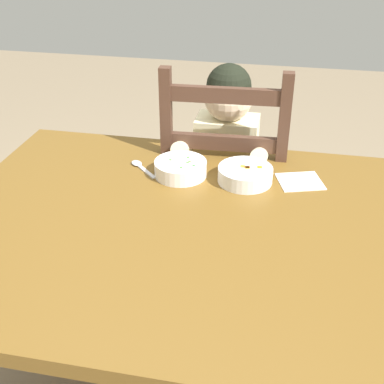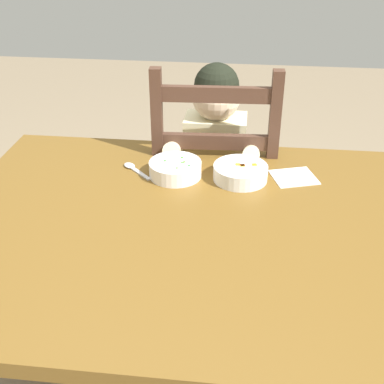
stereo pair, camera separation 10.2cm
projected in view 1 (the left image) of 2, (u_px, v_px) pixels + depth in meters
name	position (u px, v px, depth m)	size (l,w,h in m)	color
dining_table	(177.00, 249.00, 1.40)	(1.28, 1.01, 0.71)	brown
dining_chair	(225.00, 196.00, 1.93)	(0.44, 0.44, 1.00)	#482E22
child_figure	(225.00, 156.00, 1.85)	(0.32, 0.31, 0.97)	beige
bowl_of_peas	(181.00, 168.00, 1.57)	(0.16, 0.16, 0.05)	white
bowl_of_carrots	(245.00, 174.00, 1.54)	(0.16, 0.16, 0.05)	white
spoon	(140.00, 166.00, 1.63)	(0.11, 0.11, 0.01)	silver
paper_napkin	(300.00, 181.00, 1.54)	(0.13, 0.12, 0.00)	white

